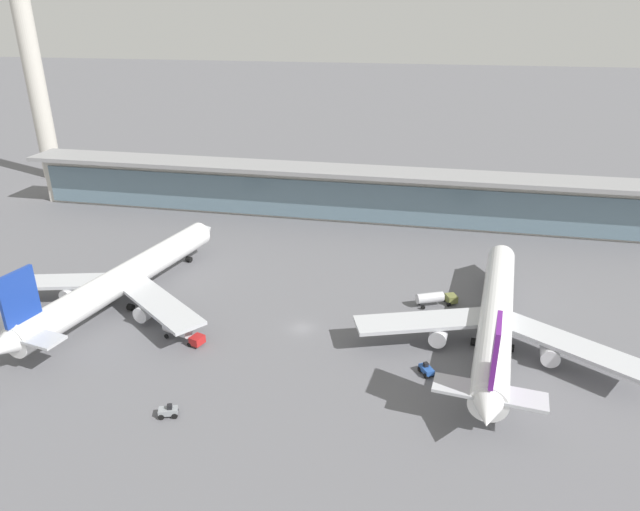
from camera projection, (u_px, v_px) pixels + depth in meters
ground_plane at (302, 328)px, 107.87m from camera, size 1200.00×1200.00×0.00m
airliner_left_stand at (121, 280)px, 114.73m from camera, size 48.83×64.32×17.22m
airliner_centre_stand at (496, 318)px, 100.77m from camera, size 49.43×64.68×17.22m
service_truck_near_nose_olive at (435, 298)px, 115.59m from camera, size 8.76×5.62×2.95m
service_truck_under_wing_grey at (168, 411)px, 84.15m from camera, size 3.26×2.53×2.05m
service_truck_mid_apron_red at (182, 332)px, 103.33m from camera, size 8.86×4.96×2.95m
service_truck_on_taxiway_blue at (426, 370)px, 93.95m from camera, size 2.97×3.33×2.05m
terminal_building at (353, 193)px, 161.76m from camera, size 198.20×12.80×15.20m
control_tower at (29, 49)px, 189.80m from camera, size 12.00×12.00×81.18m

